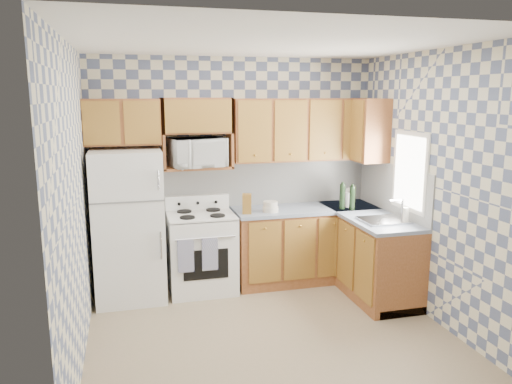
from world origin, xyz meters
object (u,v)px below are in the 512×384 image
refrigerator (129,226)px  stove_body (202,253)px  microwave (197,153)px  electric_kettle (348,199)px

refrigerator → stove_body: size_ratio=1.87×
microwave → electric_kettle: bearing=-17.9°
refrigerator → microwave: 1.12m
microwave → electric_kettle: microwave is taller
refrigerator → stove_body: 0.89m
microwave → electric_kettle: 1.92m
stove_body → electric_kettle: bearing=-2.1°
refrigerator → microwave: microwave is taller
microwave → stove_body: bearing=-97.8°
stove_body → electric_kettle: (1.80, -0.07, 0.56)m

